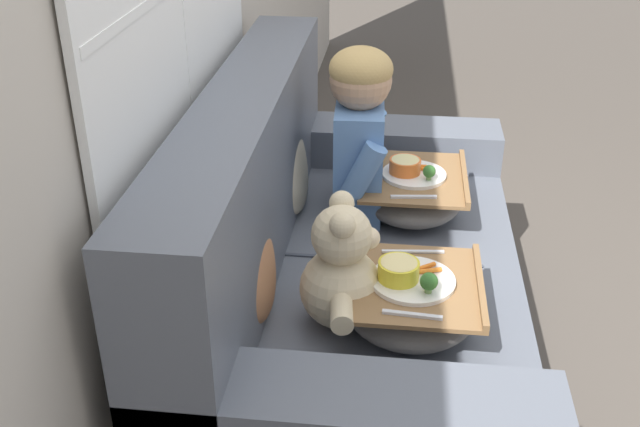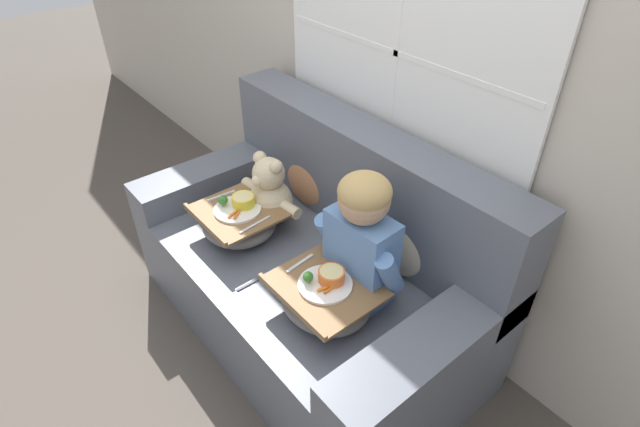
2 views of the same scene
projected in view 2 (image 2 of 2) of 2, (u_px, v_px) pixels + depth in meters
The scene contains 9 objects.
ground_plane at pixel (305, 324), 2.54m from camera, with size 14.00×14.00×0.00m, color #4C443D.
wall_back_with_window at pixel (405, 47), 2.04m from camera, with size 8.00×0.08×2.60m.
couch at pixel (316, 268), 2.37m from camera, with size 1.70×0.93×0.99m.
throw_pillow_behind_child at pixel (401, 235), 2.11m from camera, with size 0.36×0.17×0.38m.
throw_pillow_behind_teddy at pixel (308, 174), 2.50m from camera, with size 0.33×0.16×0.34m.
child_figure at pixel (362, 232), 1.90m from camera, with size 0.40×0.20×0.57m.
teddy_bear at pixel (269, 194), 2.39m from camera, with size 0.39×0.27×0.36m.
lap_tray_child at pixel (325, 297), 1.95m from camera, with size 0.40×0.35×0.20m.
lap_tray_teddy at pixel (239, 221), 2.34m from camera, with size 0.37×0.36×0.21m.
Camera 2 is at (1.36, -1.02, 1.98)m, focal length 28.00 mm.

